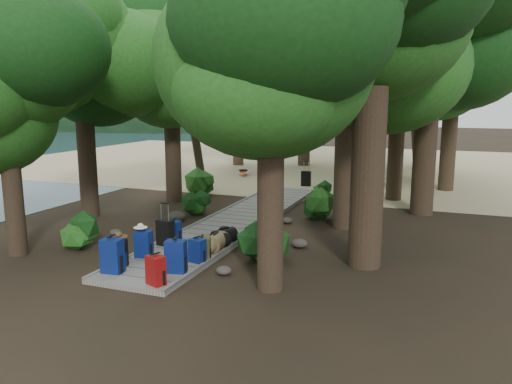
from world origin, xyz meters
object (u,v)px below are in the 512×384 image
at_px(backpack_left_a, 112,254).
at_px(backpack_right_d, 202,247).
at_px(backpack_right_b, 176,255).
at_px(suitcase_on_boardwalk, 165,233).
at_px(backpack_right_c, 197,249).
at_px(kayak, 243,171).
at_px(sun_lounger, 377,180).
at_px(backpack_right_a, 156,269).
at_px(duffel_right_khaki, 216,242).
at_px(backpack_left_c, 144,242).
at_px(backpack_left_b, 119,251).
at_px(backpack_left_d, 173,230).
at_px(lone_suitcase_on_sand, 306,178).
at_px(duffel_right_black, 224,236).

relative_size(backpack_left_a, backpack_right_d, 1.48).
height_order(backpack_right_b, suitcase_on_boardwalk, backpack_right_b).
bearing_deg(backpack_right_c, backpack_right_b, -88.36).
distance_m(backpack_left_a, suitcase_on_boardwalk, 2.18).
bearing_deg(backpack_right_c, kayak, 118.27).
distance_m(backpack_right_d, sun_lounger, 12.33).
bearing_deg(sun_lounger, backpack_left_a, -102.98).
distance_m(backpack_right_b, backpack_right_d, 1.06).
distance_m(backpack_right_a, duffel_right_khaki, 2.55).
bearing_deg(backpack_right_d, backpack_left_c, 176.85).
relative_size(backpack_left_b, kayak, 0.20).
relative_size(backpack_left_a, backpack_left_d, 1.41).
bearing_deg(backpack_right_a, backpack_left_a, -169.85).
bearing_deg(backpack_right_d, lone_suitcase_on_sand, 73.24).
distance_m(suitcase_on_boardwalk, sun_lounger, 12.08).
xyz_separation_m(backpack_right_a, duffel_right_khaki, (0.14, 2.54, -0.12)).
height_order(backpack_right_d, duffel_right_black, backpack_right_d).
bearing_deg(backpack_left_c, lone_suitcase_on_sand, 79.15).
xyz_separation_m(backpack_left_a, backpack_left_b, (-0.16, 0.44, -0.08)).
relative_size(backpack_left_b, duffel_right_khaki, 1.06).
xyz_separation_m(duffel_right_khaki, lone_suitcase_on_sand, (-0.55, 10.46, 0.02)).
bearing_deg(backpack_left_b, duffel_right_khaki, 64.69).
distance_m(duffel_right_khaki, duffel_right_black, 0.58).
distance_m(backpack_left_a, backpack_left_d, 2.64).
xyz_separation_m(backpack_left_c, backpack_right_c, (1.37, 0.12, -0.05)).
relative_size(backpack_left_a, backpack_right_b, 1.06).
height_order(backpack_left_d, kayak, backpack_left_d).
distance_m(suitcase_on_boardwalk, kayak, 12.90).
relative_size(backpack_right_a, suitcase_on_boardwalk, 1.00).
xyz_separation_m(backpack_right_a, backpack_right_c, (0.13, 1.57, -0.03)).
xyz_separation_m(suitcase_on_boardwalk, kayak, (-3.00, 12.55, -0.26)).
xyz_separation_m(backpack_left_b, duffel_right_khaki, (1.57, 1.82, -0.13)).
xyz_separation_m(duffel_right_black, lone_suitcase_on_sand, (-0.51, 9.88, 0.02)).
distance_m(backpack_right_d, lone_suitcase_on_sand, 11.17).
bearing_deg(suitcase_on_boardwalk, backpack_left_b, -88.87).
bearing_deg(backpack_left_b, backpack_left_a, -54.39).
bearing_deg(duffel_right_black, backpack_left_a, -92.68).
height_order(backpack_left_d, backpack_right_d, backpack_left_d).
distance_m(backpack_right_a, kayak, 15.61).
relative_size(backpack_left_a, backpack_right_a, 1.25).
bearing_deg(duffel_right_khaki, backpack_right_b, -99.79).
distance_m(backpack_left_d, suitcase_on_boardwalk, 0.46).
relative_size(backpack_right_d, kayak, 0.17).
relative_size(duffel_right_khaki, sun_lounger, 0.36).
xyz_separation_m(backpack_right_d, kayak, (-4.38, 13.17, -0.21)).
xyz_separation_m(duffel_right_khaki, kayak, (-4.40, 12.47, -0.14)).
bearing_deg(backpack_right_c, backpack_right_a, -84.39).
height_order(backpack_left_a, suitcase_on_boardwalk, backpack_left_a).
height_order(backpack_left_b, backpack_left_c, backpack_left_c).
bearing_deg(backpack_right_c, backpack_left_d, 146.68).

